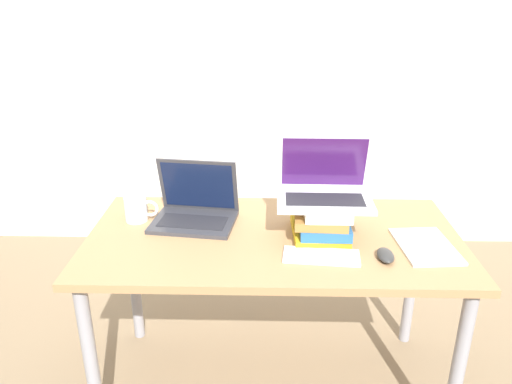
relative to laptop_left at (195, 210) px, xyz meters
The scene contains 9 objects.
wall_back 1.42m from the laptop_left, 75.77° to the left, with size 8.00×0.05×2.70m.
desk 0.37m from the laptop_left, 20.75° to the right, with size 1.44×0.73×0.73m.
laptop_left is the anchor object (origin of this frame).
book_stack 0.52m from the laptop_left, 12.72° to the right, with size 0.22×0.27×0.14m.
laptop_on_books 0.54m from the laptop_left, 11.11° to the right, with size 0.36×0.24×0.24m.
wireless_keyboard 0.57m from the laptop_left, 30.85° to the right, with size 0.28×0.13×0.01m.
mouse 0.77m from the laptop_left, 22.49° to the right, with size 0.06×0.10×0.03m.
notepad 0.90m from the laptop_left, 13.10° to the right, with size 0.22×0.30×0.01m.
mug 0.24m from the laptop_left, behind, with size 0.14×0.09×0.11m.
Camera 1 is at (-0.03, -1.35, 1.62)m, focal length 35.00 mm.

